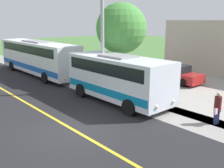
{
  "coord_description": "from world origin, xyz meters",
  "views": [
    {
      "loc": [
        5.96,
        9.65,
        4.98
      ],
      "look_at": [
        -3.5,
        -1.29,
        1.4
      ],
      "focal_mm": 41.57,
      "sensor_mm": 36.0,
      "label": 1
    }
  ],
  "objects_px": {
    "street_light_pole": "(101,25)",
    "parked_car_near": "(175,74)",
    "shuttle_bus_front": "(118,76)",
    "pedestrian_with_bags": "(218,107)",
    "transit_bus_rear": "(37,56)",
    "tree_curbside": "(121,29)"
  },
  "relations": [
    {
      "from": "street_light_pole",
      "to": "parked_car_near",
      "type": "bearing_deg",
      "value": 169.3
    },
    {
      "from": "shuttle_bus_front",
      "to": "street_light_pole",
      "type": "bearing_deg",
      "value": -98.99
    },
    {
      "from": "pedestrian_with_bags",
      "to": "street_light_pole",
      "type": "xyz_separation_m",
      "value": [
        0.86,
        -7.97,
        3.79
      ]
    },
    {
      "from": "transit_bus_rear",
      "to": "tree_curbside",
      "type": "bearing_deg",
      "value": 109.75
    },
    {
      "from": "transit_bus_rear",
      "to": "parked_car_near",
      "type": "bearing_deg",
      "value": 124.89
    },
    {
      "from": "shuttle_bus_front",
      "to": "transit_bus_rear",
      "type": "height_order",
      "value": "transit_bus_rear"
    },
    {
      "from": "transit_bus_rear",
      "to": "street_light_pole",
      "type": "relative_size",
      "value": 1.39
    },
    {
      "from": "shuttle_bus_front",
      "to": "tree_curbside",
      "type": "height_order",
      "value": "tree_curbside"
    },
    {
      "from": "transit_bus_rear",
      "to": "pedestrian_with_bags",
      "type": "xyz_separation_m",
      "value": [
        -1.29,
        16.93,
        -0.86
      ]
    },
    {
      "from": "street_light_pole",
      "to": "parked_car_near",
      "type": "height_order",
      "value": "street_light_pole"
    },
    {
      "from": "transit_bus_rear",
      "to": "parked_car_near",
      "type": "relative_size",
      "value": 2.68
    },
    {
      "from": "shuttle_bus_front",
      "to": "street_light_pole",
      "type": "relative_size",
      "value": 0.87
    },
    {
      "from": "pedestrian_with_bags",
      "to": "tree_curbside",
      "type": "bearing_deg",
      "value": -100.76
    },
    {
      "from": "transit_bus_rear",
      "to": "tree_curbside",
      "type": "relative_size",
      "value": 1.89
    },
    {
      "from": "pedestrian_with_bags",
      "to": "tree_curbside",
      "type": "relative_size",
      "value": 0.26
    },
    {
      "from": "shuttle_bus_front",
      "to": "street_light_pole",
      "type": "height_order",
      "value": "street_light_pole"
    },
    {
      "from": "street_light_pole",
      "to": "tree_curbside",
      "type": "height_order",
      "value": "street_light_pole"
    },
    {
      "from": "shuttle_bus_front",
      "to": "pedestrian_with_bags",
      "type": "height_order",
      "value": "shuttle_bus_front"
    },
    {
      "from": "pedestrian_with_bags",
      "to": "tree_curbside",
      "type": "distance_m",
      "value": 9.55
    },
    {
      "from": "pedestrian_with_bags",
      "to": "parked_car_near",
      "type": "height_order",
      "value": "pedestrian_with_bags"
    },
    {
      "from": "shuttle_bus_front",
      "to": "pedestrian_with_bags",
      "type": "bearing_deg",
      "value": 101.33
    },
    {
      "from": "transit_bus_rear",
      "to": "street_light_pole",
      "type": "height_order",
      "value": "street_light_pole"
    }
  ]
}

